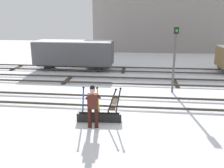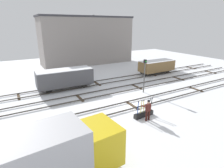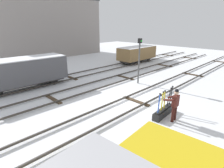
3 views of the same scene
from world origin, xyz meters
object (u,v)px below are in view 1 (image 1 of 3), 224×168
signal_post (175,53)px  freight_car_far_end (74,53)px  rail_worker (93,104)px  switch_lever_frame (99,115)px

signal_post → freight_car_far_end: 8.80m
rail_worker → freight_car_far_end: (-3.40, 10.16, 0.38)m
rail_worker → signal_post: (3.60, 4.90, 1.27)m
switch_lever_frame → freight_car_far_end: size_ratio=0.30×
switch_lever_frame → rail_worker: (-0.15, -0.61, 0.69)m
switch_lever_frame → signal_post: (3.45, 4.29, 1.96)m
rail_worker → signal_post: 6.21m
signal_post → freight_car_far_end: (-7.00, 5.26, -0.90)m
switch_lever_frame → freight_car_far_end: (-3.54, 9.55, 1.07)m
switch_lever_frame → rail_worker: size_ratio=1.08×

